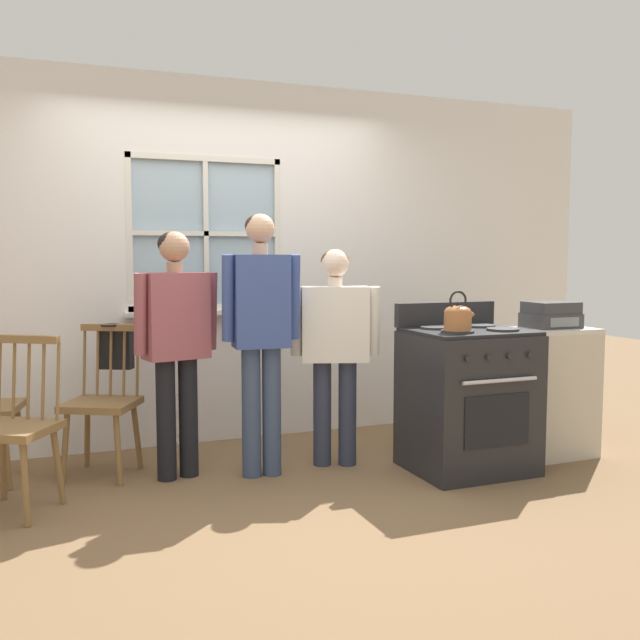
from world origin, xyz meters
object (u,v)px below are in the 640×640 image
at_px(person_adult_right, 335,337).
at_px(stove, 467,398).
at_px(person_elderly_left, 176,332).
at_px(stereo, 551,315).
at_px(chair_center_cluster, 14,430).
at_px(handbag, 116,348).
at_px(kettle, 458,317).
at_px(potted_plant, 238,295).
at_px(person_teen_center, 261,323).
at_px(chair_by_window, 102,405).
at_px(side_counter, 547,390).

bearing_deg(person_adult_right, stove, -9.69).
xyz_separation_m(person_elderly_left, stereo, (2.53, -0.42, 0.06)).
bearing_deg(stereo, chair_center_cluster, 177.56).
height_order(person_elderly_left, handbag, person_elderly_left).
bearing_deg(kettle, potted_plant, 126.19).
distance_m(chair_center_cluster, person_adult_right, 2.01).
height_order(person_teen_center, handbag, person_teen_center).
distance_m(chair_by_window, person_elderly_left, 0.68).
height_order(chair_center_cluster, kettle, kettle).
distance_m(person_teen_center, side_counter, 2.11).
bearing_deg(handbag, kettle, -29.41).
height_order(stove, kettle, kettle).
relative_size(stove, side_counter, 1.20).
height_order(person_adult_right, stereo, person_adult_right).
bearing_deg(person_adult_right, side_counter, 8.18).
distance_m(person_adult_right, stereo, 1.54).
relative_size(person_adult_right, side_counter, 1.60).
xyz_separation_m(chair_center_cluster, stereo, (3.47, -0.15, 0.53)).
bearing_deg(potted_plant, person_teen_center, -96.23).
bearing_deg(chair_center_cluster, person_teen_center, 36.14).
height_order(handbag, stereo, stereo).
distance_m(person_elderly_left, potted_plant, 0.97).
relative_size(person_elderly_left, person_teen_center, 0.93).
xyz_separation_m(stove, potted_plant, (-1.19, 1.26, 0.63)).
bearing_deg(side_counter, person_elderly_left, 171.11).
bearing_deg(handbag, person_adult_right, -22.04).
relative_size(person_elderly_left, kettle, 6.27).
relative_size(person_adult_right, stove, 1.33).
bearing_deg(stove, chair_center_cluster, 174.65).
height_order(chair_by_window, handbag, same).
xyz_separation_m(person_teen_center, potted_plant, (0.10, 0.89, 0.12)).
distance_m(person_teen_center, stereo, 2.05).
height_order(person_adult_right, stove, person_adult_right).
xyz_separation_m(person_adult_right, side_counter, (1.50, -0.29, -0.41)).
height_order(chair_by_window, kettle, kettle).
height_order(chair_center_cluster, stove, stove).
distance_m(person_teen_center, handbag, 1.04).
xyz_separation_m(chair_center_cluster, person_elderly_left, (0.93, 0.27, 0.47)).
xyz_separation_m(kettle, stereo, (0.91, 0.24, -0.04)).
bearing_deg(person_teen_center, stove, -11.41).
distance_m(person_teen_center, potted_plant, 0.90).
height_order(person_teen_center, person_adult_right, person_teen_center).
bearing_deg(chair_by_window, stereo, 15.40).
relative_size(chair_center_cluster, person_adult_right, 0.66).
relative_size(person_elderly_left, person_adult_right, 1.07).
distance_m(chair_by_window, side_counter, 3.03).
relative_size(person_elderly_left, handbag, 5.05).
bearing_deg(stereo, chair_by_window, 167.66).
height_order(chair_by_window, potted_plant, potted_plant).
height_order(person_elderly_left, potted_plant, person_elderly_left).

